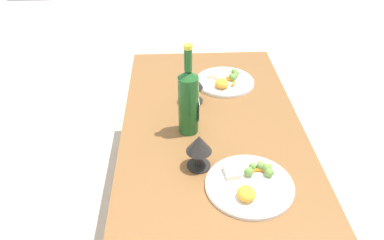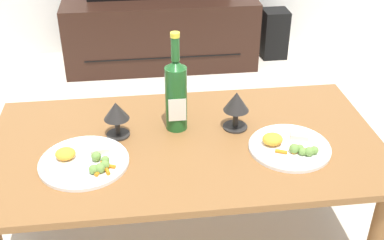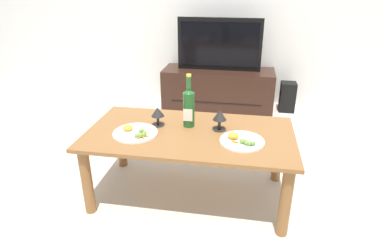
{
  "view_description": "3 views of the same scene",
  "coord_description": "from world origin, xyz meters",
  "views": [
    {
      "loc": [
        -1.25,
        0.14,
        1.41
      ],
      "look_at": [
        -0.05,
        0.08,
        0.56
      ],
      "focal_mm": 35.99,
      "sensor_mm": 36.0,
      "label": 1
    },
    {
      "loc": [
        -0.16,
        -1.42,
        1.45
      ],
      "look_at": [
        0.02,
        0.02,
        0.57
      ],
      "focal_mm": 45.89,
      "sensor_mm": 36.0,
      "label": 2
    },
    {
      "loc": [
        0.34,
        -1.91,
        1.43
      ],
      "look_at": [
        0.0,
        0.06,
        0.56
      ],
      "focal_mm": 30.32,
      "sensor_mm": 36.0,
      "label": 3
    }
  ],
  "objects": [
    {
      "name": "dining_table",
      "position": [
        0.0,
        0.0,
        0.42
      ],
      "size": [
        1.37,
        0.73,
        0.5
      ],
      "color": "brown",
      "rests_on": "ground_plane"
    },
    {
      "name": "dinner_plate_right",
      "position": [
        0.34,
        -0.09,
        0.51
      ],
      "size": [
        0.28,
        0.28,
        0.05
      ],
      "color": "white",
      "rests_on": "dining_table"
    },
    {
      "name": "wine_bottle",
      "position": [
        -0.02,
        0.1,
        0.64
      ],
      "size": [
        0.08,
        0.08,
        0.37
      ],
      "color": "#1E5923",
      "rests_on": "dining_table"
    },
    {
      "name": "goblet_left",
      "position": [
        -0.24,
        0.07,
        0.59
      ],
      "size": [
        0.09,
        0.09,
        0.13
      ],
      "color": "black",
      "rests_on": "dining_table"
    },
    {
      "name": "ground_plane",
      "position": [
        0.0,
        0.0,
        0.0
      ],
      "size": [
        6.4,
        6.4,
        0.0
      ],
      "primitive_type": "plane",
      "color": "beige"
    },
    {
      "name": "dinner_plate_left",
      "position": [
        -0.34,
        -0.09,
        0.51
      ],
      "size": [
        0.29,
        0.29,
        0.05
      ],
      "color": "white",
      "rests_on": "dining_table"
    },
    {
      "name": "goblet_right",
      "position": [
        0.19,
        0.07,
        0.59
      ],
      "size": [
        0.09,
        0.09,
        0.14
      ],
      "color": "black",
      "rests_on": "dining_table"
    }
  ]
}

